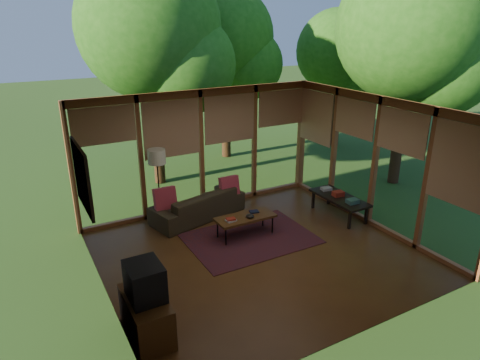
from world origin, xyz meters
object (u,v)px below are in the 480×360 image
sofa (198,204)px  coffee_table (245,218)px  television (145,281)px  floor_lamp (157,161)px  media_cabinet (146,316)px  side_console (339,199)px

sofa → coffee_table: 1.33m
television → coffee_table: 3.22m
floor_lamp → television: bearing=-112.0°
television → coffee_table: television is taller
television → floor_lamp: (1.29, 3.19, 0.56)m
sofa → media_cabinet: (-2.13, -3.10, -0.00)m
side_console → coffee_table: bearing=175.1°
sofa → side_console: bearing=138.4°
sofa → side_console: 3.10m
floor_lamp → coffee_table: floor_lamp is taller
media_cabinet → coffee_table: bearing=35.4°
coffee_table → media_cabinet: bearing=-144.6°
sofa → coffee_table: size_ratio=1.73×
coffee_table → sofa: bearing=111.3°
floor_lamp → sofa: bearing=-6.2°
floor_lamp → side_console: (3.56, -1.53, -1.00)m
media_cabinet → floor_lamp: bearing=67.7°
media_cabinet → side_console: size_ratio=0.71×
coffee_table → side_console: size_ratio=0.86×
floor_lamp → coffee_table: (1.30, -1.33, -1.01)m
sofa → media_cabinet: 3.76m
media_cabinet → side_console: 5.15m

